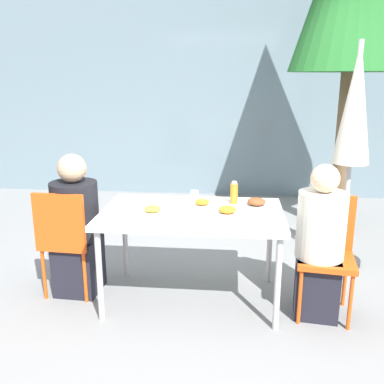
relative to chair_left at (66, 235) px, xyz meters
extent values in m
plane|color=gray|center=(0.99, 0.03, -0.52)|extent=(24.00, 24.00, 0.00)
cube|color=slate|center=(0.99, 3.32, 0.98)|extent=(10.00, 0.20, 3.00)
cube|color=white|center=(0.99, 0.03, 0.20)|extent=(1.37, 0.85, 0.04)
cylinder|color=#B7B7B7|center=(0.36, -0.34, -0.17)|extent=(0.04, 0.04, 0.70)
cylinder|color=#B7B7B7|center=(1.61, -0.34, -0.17)|extent=(0.04, 0.04, 0.70)
cylinder|color=#B7B7B7|center=(0.36, 0.39, -0.17)|extent=(0.04, 0.04, 0.70)
cylinder|color=#B7B7B7|center=(1.61, 0.39, -0.17)|extent=(0.04, 0.04, 0.70)
cube|color=#E54C14|center=(0.00, 0.08, -0.08)|extent=(0.42, 0.42, 0.04)
cube|color=#E54C14|center=(-0.01, -0.10, 0.15)|extent=(0.40, 0.06, 0.42)
cylinder|color=#E54C14|center=(-0.16, 0.26, -0.31)|extent=(0.03, 0.03, 0.42)
cylinder|color=#E54C14|center=(0.18, 0.24, -0.31)|extent=(0.03, 0.03, 0.42)
cylinder|color=#E54C14|center=(-0.17, -0.08, -0.31)|extent=(0.03, 0.03, 0.42)
cylinder|color=#E54C14|center=(0.16, -0.10, -0.31)|extent=(0.03, 0.03, 0.42)
cube|color=black|center=(0.05, 0.08, -0.29)|extent=(0.35, 0.35, 0.46)
cylinder|color=black|center=(0.05, 0.08, 0.17)|extent=(0.37, 0.37, 0.47)
sphere|color=tan|center=(0.05, 0.08, 0.52)|extent=(0.22, 0.22, 0.22)
cube|color=#E54C14|center=(1.97, -0.10, -0.08)|extent=(0.45, 0.45, 0.04)
cube|color=#E54C14|center=(2.00, 0.08, 0.15)|extent=(0.40, 0.09, 0.42)
cylinder|color=#E54C14|center=(2.12, -0.29, -0.31)|extent=(0.03, 0.03, 0.42)
cylinder|color=#E54C14|center=(1.78, -0.25, -0.31)|extent=(0.03, 0.03, 0.42)
cylinder|color=#E54C14|center=(2.16, 0.05, -0.31)|extent=(0.03, 0.03, 0.42)
cylinder|color=#E54C14|center=(1.83, 0.09, -0.31)|extent=(0.03, 0.03, 0.42)
cube|color=black|center=(1.92, -0.09, -0.29)|extent=(0.35, 0.35, 0.46)
cylinder|color=beige|center=(1.92, -0.09, 0.18)|extent=(0.34, 0.34, 0.48)
sphere|color=beige|center=(1.92, -0.09, 0.52)|extent=(0.20, 0.20, 0.20)
cylinder|color=#333333|center=(2.33, 0.84, -0.49)|extent=(0.36, 0.36, 0.05)
cylinder|color=#BCBCBC|center=(2.33, 0.84, 0.49)|extent=(0.04, 0.04, 2.02)
cone|color=beige|center=(2.33, 0.84, 0.98)|extent=(0.32, 0.32, 1.05)
cylinder|color=white|center=(1.48, 0.19, 0.22)|extent=(0.26, 0.26, 0.01)
ellipsoid|color=brown|center=(1.48, 0.19, 0.26)|extent=(0.14, 0.14, 0.06)
cylinder|color=white|center=(1.26, -0.03, 0.22)|extent=(0.23, 0.23, 0.01)
ellipsoid|color=orange|center=(1.26, -0.03, 0.26)|extent=(0.13, 0.13, 0.05)
cylinder|color=white|center=(0.70, -0.06, 0.22)|extent=(0.22, 0.22, 0.01)
ellipsoid|color=gold|center=(0.70, -0.06, 0.26)|extent=(0.12, 0.12, 0.05)
cylinder|color=white|center=(1.06, 0.16, 0.22)|extent=(0.20, 0.20, 0.01)
ellipsoid|color=orange|center=(1.06, 0.16, 0.25)|extent=(0.11, 0.11, 0.04)
cylinder|color=#B7751E|center=(1.30, 0.26, 0.30)|extent=(0.06, 0.06, 0.16)
cylinder|color=white|center=(1.30, 0.26, 0.39)|extent=(0.04, 0.04, 0.02)
cylinder|color=white|center=(0.98, 0.32, 0.26)|extent=(0.06, 0.06, 0.08)
cylinder|color=white|center=(0.48, 0.01, 0.25)|extent=(0.19, 0.19, 0.05)
cylinder|color=brown|center=(2.49, 1.75, 0.37)|extent=(0.20, 0.20, 1.77)
camera|label=1|loc=(1.29, -3.04, 1.20)|focal=40.00mm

